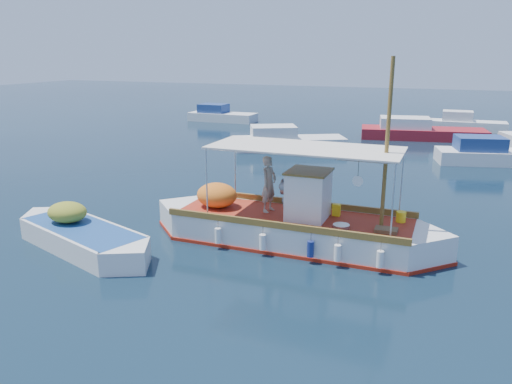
% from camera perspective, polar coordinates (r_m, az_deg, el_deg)
% --- Properties ---
extents(ground, '(160.00, 160.00, 0.00)m').
position_cam_1_polar(ground, '(17.80, 4.70, -5.26)').
color(ground, black).
rests_on(ground, ground).
extents(fishing_caique, '(10.59, 2.99, 6.46)m').
position_cam_1_polar(fishing_caique, '(17.21, 3.97, -3.96)').
color(fishing_caique, white).
rests_on(fishing_caique, ground).
extents(dinghy, '(6.38, 3.38, 1.65)m').
position_cam_1_polar(dinghy, '(17.78, -19.32, -4.97)').
color(dinghy, white).
rests_on(dinghy, ground).
extents(bg_boat_nw, '(7.68, 5.54, 1.80)m').
position_cam_1_polar(bg_boat_nw, '(33.92, 3.47, 5.72)').
color(bg_boat_nw, silver).
rests_on(bg_boat_nw, ground).
extents(bg_boat_n, '(9.41, 4.33, 1.80)m').
position_cam_1_polar(bg_boat_n, '(40.01, 18.11, 6.51)').
color(bg_boat_n, maroon).
rests_on(bg_boat_n, ground).
extents(bg_boat_ne, '(6.98, 3.69, 1.80)m').
position_cam_1_polar(bg_boat_ne, '(32.51, 25.41, 3.79)').
color(bg_boat_ne, silver).
rests_on(bg_boat_ne, ground).
extents(bg_boat_far_w, '(6.39, 2.31, 1.80)m').
position_cam_1_polar(bg_boat_far_w, '(48.09, -4.05, 8.66)').
color(bg_boat_far_w, silver).
rests_on(bg_boat_far_w, ground).
extents(bg_boat_far_n, '(5.98, 2.09, 1.80)m').
position_cam_1_polar(bg_boat_far_n, '(45.71, 22.84, 7.12)').
color(bg_boat_far_n, silver).
rests_on(bg_boat_far_n, ground).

